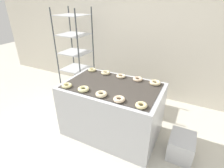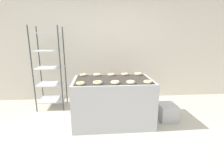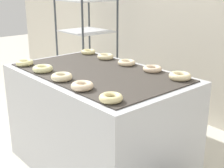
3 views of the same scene
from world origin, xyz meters
The scene contains 15 objects.
ground_plane centered at (0.00, 0.00, 0.00)m, with size 14.00×14.00×0.00m, color beige.
wall_back centered at (0.00, 2.12, 1.40)m, with size 8.00×0.05×2.80m.
fryer_machine centered at (0.00, 0.69, 0.41)m, with size 1.41×0.89×0.83m.
baking_rack_cart centered at (-1.31, 1.56, 0.91)m, with size 0.59×0.54×1.78m.
glaze_bin centered at (1.05, 0.68, 0.16)m, with size 0.32×0.39×0.31m.
donut_near_leftmost centered at (-0.54, 0.37, 0.85)m, with size 0.14×0.14×0.04m, color beige.
donut_near_left centered at (-0.27, 0.38, 0.85)m, with size 0.15×0.15×0.05m, color beige.
donut_near_center centered at (0.01, 0.38, 0.85)m, with size 0.15×0.15×0.05m, color beige.
donut_near_right centered at (0.26, 0.37, 0.85)m, with size 0.14×0.14×0.04m, color beige.
donut_near_rightmost centered at (0.54, 0.36, 0.85)m, with size 0.14×0.14×0.04m, color beige.
donut_far_leftmost centered at (-0.54, 1.02, 0.85)m, with size 0.13×0.13×0.04m, color beige.
donut_far_left centered at (-0.28, 1.01, 0.85)m, with size 0.14×0.14×0.04m, color beige.
donut_far_center centered at (0.00, 1.00, 0.85)m, with size 0.14×0.14×0.04m, color beige.
donut_far_right centered at (0.27, 1.02, 0.85)m, with size 0.14×0.14×0.04m, color beige.
donut_far_rightmost centered at (0.53, 1.01, 0.85)m, with size 0.15×0.15×0.05m, color beige.
Camera 1 is at (1.00, -1.27, 1.96)m, focal length 28.00 mm.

